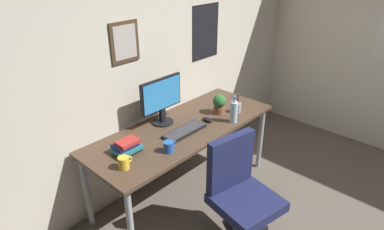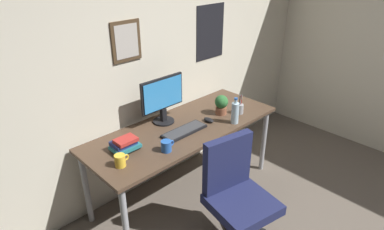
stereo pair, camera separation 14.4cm
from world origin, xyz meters
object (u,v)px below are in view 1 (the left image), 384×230
at_px(computer_mouse, 208,120).
at_px(office_chair, 240,190).
at_px(water_bottle, 234,112).
at_px(potted_plant, 219,103).
at_px(pen_cup, 238,107).
at_px(monitor, 161,99).
at_px(book_stack_left, 127,147).
at_px(coffee_mug_near, 169,147).
at_px(keyboard, 185,131).
at_px(coffee_mug_far, 124,163).

bearing_deg(computer_mouse, office_chair, -120.05).
relative_size(water_bottle, potted_plant, 1.29).
xyz_separation_m(computer_mouse, potted_plant, (0.21, 0.03, 0.09)).
relative_size(potted_plant, pen_cup, 0.98).
bearing_deg(monitor, book_stack_left, -162.47).
relative_size(office_chair, computer_mouse, 8.64).
bearing_deg(coffee_mug_near, keyboard, 21.99).
relative_size(pen_cup, book_stack_left, 0.90).
bearing_deg(keyboard, potted_plant, 2.30).
height_order(office_chair, computer_mouse, office_chair).
distance_m(water_bottle, book_stack_left, 1.04).
distance_m(keyboard, coffee_mug_near, 0.33).
bearing_deg(computer_mouse, book_stack_left, 171.62).
distance_m(monitor, potted_plant, 0.59).
xyz_separation_m(computer_mouse, coffee_mug_far, (-0.99, -0.03, 0.03)).
xyz_separation_m(water_bottle, pen_cup, (0.19, 0.09, -0.05)).
bearing_deg(coffee_mug_far, monitor, 25.67).
distance_m(computer_mouse, book_stack_left, 0.85).
bearing_deg(keyboard, pen_cup, -8.89).
bearing_deg(monitor, keyboard, -89.10).
height_order(monitor, computer_mouse, monitor).
bearing_deg(monitor, pen_cup, -30.44).
bearing_deg(book_stack_left, computer_mouse, -8.38).
bearing_deg(keyboard, coffee_mug_far, -176.17).
bearing_deg(office_chair, pen_cup, 37.81).
xyz_separation_m(potted_plant, book_stack_left, (-1.05, 0.09, -0.05)).
distance_m(water_bottle, coffee_mug_far, 1.15).
height_order(coffee_mug_far, pen_cup, pen_cup).
height_order(office_chair, coffee_mug_near, office_chair).
relative_size(office_chair, potted_plant, 4.87).
distance_m(computer_mouse, pen_cup, 0.36).
bearing_deg(water_bottle, potted_plant, 76.08).
height_order(computer_mouse, book_stack_left, book_stack_left).
distance_m(office_chair, monitor, 1.06).
distance_m(coffee_mug_far, potted_plant, 1.20).
bearing_deg(coffee_mug_far, potted_plant, 3.18).
height_order(office_chair, monitor, monitor).
height_order(computer_mouse, water_bottle, water_bottle).
relative_size(computer_mouse, pen_cup, 0.55).
height_order(computer_mouse, coffee_mug_far, coffee_mug_far).
height_order(office_chair, keyboard, office_chair).
height_order(office_chair, book_stack_left, office_chair).
bearing_deg(computer_mouse, coffee_mug_near, -169.43).
xyz_separation_m(computer_mouse, pen_cup, (0.35, -0.09, 0.04)).
distance_m(coffee_mug_near, potted_plant, 0.83).
bearing_deg(coffee_mug_near, coffee_mug_far, 168.27).
bearing_deg(book_stack_left, potted_plant, -5.03).
height_order(monitor, coffee_mug_far, monitor).
height_order(monitor, water_bottle, monitor).
height_order(monitor, coffee_mug_near, monitor).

